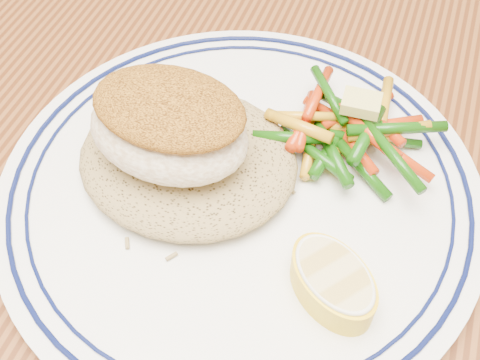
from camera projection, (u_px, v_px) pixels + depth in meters
name	position (u px, v px, depth m)	size (l,w,h in m)	color
dining_table	(293.00, 284.00, 0.45)	(1.50, 0.90, 0.75)	#4D240F
plate	(240.00, 191.00, 0.37)	(0.29, 0.29, 0.02)	white
rice_pilaf	(188.00, 155.00, 0.36)	(0.13, 0.12, 0.03)	olive
fish_fillet	(169.00, 125.00, 0.33)	(0.10, 0.07, 0.05)	#F8EACC
vegetable_pile	(348.00, 131.00, 0.37)	(0.11, 0.10, 0.03)	#C38914
butter_pat	(361.00, 103.00, 0.36)	(0.02, 0.02, 0.01)	#D7CB69
lemon_wedge	(333.00, 281.00, 0.31)	(0.07, 0.07, 0.02)	yellow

